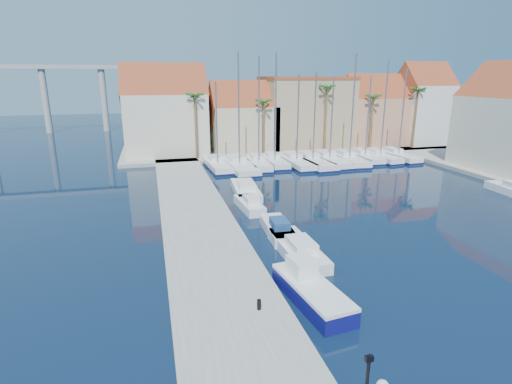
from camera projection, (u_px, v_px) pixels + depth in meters
ground at (407, 314)px, 20.82m from camera, size 260.00×260.00×0.00m
quay_west at (202, 232)px, 31.09m from camera, size 6.00×77.00×0.50m
shore_north at (288, 148)px, 67.79m from camera, size 54.00×16.00×0.50m
bollard at (259, 305)px, 20.28m from camera, size 0.22×0.22×0.54m
fishing_boat at (310, 289)px, 21.91m from camera, size 2.77×6.23×2.11m
motorboat_west_0 at (298, 249)px, 27.54m from camera, size 2.30×6.93×1.40m
motorboat_west_1 at (278, 228)px, 31.21m from camera, size 2.18×5.72×1.40m
motorboat_west_2 at (250, 204)px, 37.11m from camera, size 1.97×5.19×1.40m
motorboat_west_3 at (246, 189)px, 42.09m from camera, size 3.01×7.65×1.40m
motorboat_east_1 at (509, 189)px, 42.18m from camera, size 1.93×5.22×1.40m
sailboat_0 at (217, 164)px, 53.74m from camera, size 3.03×9.66×11.35m
sailboat_1 at (238, 165)px, 53.55m from camera, size 3.51×11.74×14.94m
sailboat_2 at (258, 163)px, 54.63m from camera, size 3.12×9.28×14.45m
sailboat_3 at (274, 161)px, 55.85m from camera, size 2.51×8.76×14.98m
sailboat_4 at (295, 161)px, 55.92m from camera, size 3.10×10.74×12.23m
sailboat_5 at (311, 161)px, 56.20m from camera, size 3.52×11.55×12.57m
sailboat_6 at (328, 159)px, 57.11m from camera, size 2.88×10.89×12.00m
sailboat_7 at (348, 158)px, 57.56m from camera, size 3.59×10.47×14.94m
sailboat_8 at (363, 157)px, 58.97m from camera, size 2.45×8.78×12.08m
sailboat_9 at (378, 156)px, 59.16m from camera, size 3.09×9.05×14.11m
sailboat_10 at (396, 155)px, 59.88m from camera, size 2.93×9.23×13.16m
building_0 at (165, 114)px, 60.23m from camera, size 12.30×9.00×13.50m
building_1 at (243, 120)px, 63.51m from camera, size 10.30×8.00×11.00m
building_2 at (305, 112)px, 66.86m from camera, size 14.20×10.20×11.50m
building_3 at (372, 113)px, 68.98m from camera, size 10.30×8.00×12.00m
building_4 at (422, 106)px, 69.95m from camera, size 8.30×8.00×14.00m
palm_0 at (195, 98)px, 55.86m from camera, size 2.60×2.60×10.15m
palm_1 at (263, 104)px, 58.56m from camera, size 2.60×2.60×9.15m
palm_2 at (327, 90)px, 60.49m from camera, size 2.60×2.60×11.15m
palm_3 at (373, 99)px, 62.84m from camera, size 2.60×2.60×9.65m
palm_4 at (418, 92)px, 64.54m from camera, size 2.60×2.60×10.65m
viaduct at (17, 85)px, 84.60m from camera, size 48.00×2.20×14.45m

